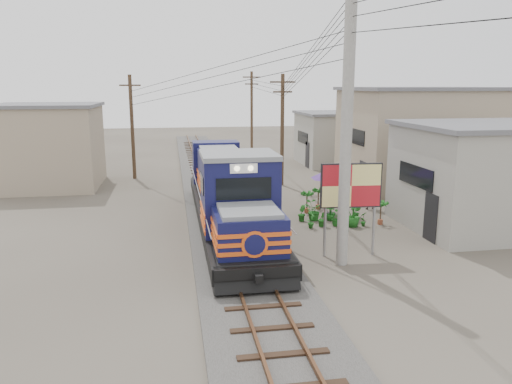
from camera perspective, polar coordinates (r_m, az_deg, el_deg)
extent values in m
plane|color=#473F35|center=(18.11, -1.43, -8.31)|extent=(120.00, 120.00, 0.00)
cube|color=#595651|center=(27.62, -4.40, -0.96)|extent=(3.60, 70.00, 0.16)
cube|color=#51331E|center=(27.54, -5.51, -0.64)|extent=(0.08, 70.00, 0.12)
cube|color=#51331E|center=(27.63, -3.30, -0.56)|extent=(0.08, 70.00, 0.12)
cube|color=black|center=(22.24, -3.13, -2.41)|extent=(2.75, 15.15, 0.52)
cube|color=black|center=(17.82, -1.37, -7.07)|extent=(2.08, 3.03, 0.62)
cube|color=black|center=(26.88, -4.28, -0.49)|extent=(2.08, 3.03, 0.62)
cube|color=#11123F|center=(16.42, -0.82, -4.77)|extent=(2.25, 2.27, 1.42)
cube|color=#11123F|center=(18.49, -1.95, -0.42)|extent=(2.69, 2.46, 2.94)
cube|color=slate|center=(18.22, -1.98, 4.24)|extent=(2.75, 2.58, 0.17)
cube|color=black|center=(17.18, -1.41, 0.39)|extent=(1.92, 0.06, 0.76)
cube|color=white|center=(17.04, -1.41, 2.72)|extent=(0.95, 0.06, 0.33)
cube|color=#11123F|center=(24.28, -3.80, 1.69)|extent=(2.14, 9.28, 2.18)
cube|color=slate|center=(24.10, -3.84, 4.34)|extent=(1.92, 9.28, 0.17)
cube|color=#F05616|center=(22.11, -3.15, -1.10)|extent=(2.79, 15.15, 0.13)
cube|color=#F05616|center=(22.05, -3.16, -0.38)|extent=(2.79, 15.15, 0.13)
cube|color=#F05616|center=(21.99, -3.16, 0.34)|extent=(2.79, 15.15, 0.13)
cylinder|color=#9E9B93|center=(17.38, 10.32, 7.57)|extent=(0.40, 0.40, 10.00)
cylinder|color=#4C3826|center=(31.69, 3.01, 7.01)|extent=(0.24, 0.24, 7.00)
cube|color=#4C3826|center=(31.56, 3.07, 12.44)|extent=(1.60, 0.10, 0.10)
cube|color=#4C3826|center=(31.56, 3.06, 11.36)|extent=(1.20, 0.10, 0.10)
cylinder|color=#4C3826|center=(45.45, -0.50, 8.90)|extent=(0.24, 0.24, 7.50)
cube|color=#4C3826|center=(45.38, -0.51, 13.00)|extent=(1.60, 0.10, 0.10)
cube|color=#4C3826|center=(45.37, -0.50, 12.24)|extent=(1.20, 0.10, 0.10)
cylinder|color=#4C3826|center=(35.01, -13.96, 7.16)|extent=(0.24, 0.24, 7.00)
cube|color=#4C3826|center=(34.90, -14.22, 12.07)|extent=(1.60, 0.10, 0.10)
cube|color=#4C3826|center=(34.90, -14.17, 11.09)|extent=(1.20, 0.10, 0.10)
cube|color=gray|center=(24.53, 25.07, 1.42)|extent=(7.00, 6.00, 4.50)
cube|color=slate|center=(24.25, 25.57, 6.88)|extent=(7.35, 6.30, 0.20)
cube|color=black|center=(22.68, 17.77, 1.78)|extent=(0.05, 3.00, 0.90)
cube|color=gray|center=(32.59, 17.73, 5.72)|extent=(8.00, 7.00, 6.00)
cube|color=slate|center=(32.42, 18.08, 11.16)|extent=(8.40, 7.35, 0.20)
cube|color=black|center=(30.93, 11.08, 6.31)|extent=(0.05, 3.50, 0.90)
cube|color=gray|center=(41.27, 9.43, 5.97)|extent=(6.00, 6.00, 4.00)
cube|color=slate|center=(41.11, 9.53, 8.88)|extent=(6.30, 6.30, 0.20)
cube|color=black|center=(40.37, 5.36, 6.23)|extent=(0.05, 3.00, 0.90)
cube|color=gray|center=(33.89, -22.60, 4.73)|extent=(6.00, 6.00, 5.00)
cube|color=slate|center=(33.69, -22.96, 9.12)|extent=(6.30, 6.30, 0.20)
cylinder|color=#99999E|center=(18.75, 7.89, -3.53)|extent=(0.10, 0.10, 2.60)
cylinder|color=#99999E|center=(19.27, 13.32, -3.31)|extent=(0.10, 0.10, 2.60)
cube|color=black|center=(18.67, 10.81, 0.74)|extent=(2.29, 0.27, 1.66)
cube|color=#B11722|center=(18.64, 10.84, 0.72)|extent=(2.19, 0.23, 1.56)
cylinder|color=black|center=(25.13, 8.59, -2.46)|extent=(0.43, 0.43, 0.10)
cylinder|color=#99999E|center=(24.89, 8.67, -0.17)|extent=(0.05, 0.05, 2.15)
cone|color=#482674|center=(24.69, 8.74, 2.16)|extent=(2.85, 2.85, 0.54)
imported|color=black|center=(26.40, 12.95, 0.00)|extent=(0.70, 0.49, 1.83)
imported|color=#1D641C|center=(22.54, 6.29, -3.07)|extent=(0.49, 0.55, 0.88)
imported|color=#1D641C|center=(22.89, 7.60, -3.06)|extent=(0.45, 0.38, 0.73)
imported|color=#1D641C|center=(23.13, 9.08, -2.98)|extent=(0.75, 0.80, 0.71)
imported|color=#1D641C|center=(23.06, 11.02, -2.56)|extent=(0.87, 0.87, 1.12)
imported|color=#1D641C|center=(23.32, 12.19, -3.00)|extent=(0.44, 0.40, 0.69)
imported|color=#1D641C|center=(23.71, 5.23, -2.43)|extent=(0.40, 0.47, 0.77)
imported|color=#1D641C|center=(23.84, 6.52, -2.15)|extent=(1.06, 1.00, 0.95)
imported|color=#1D641C|center=(23.98, 8.51, -2.38)|extent=(0.54, 0.54, 0.74)
imported|color=#1D641C|center=(24.16, 9.64, -2.21)|extent=(0.38, 0.48, 0.82)
imported|color=#1D641C|center=(24.32, 11.44, -2.28)|extent=(0.50, 0.45, 0.74)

